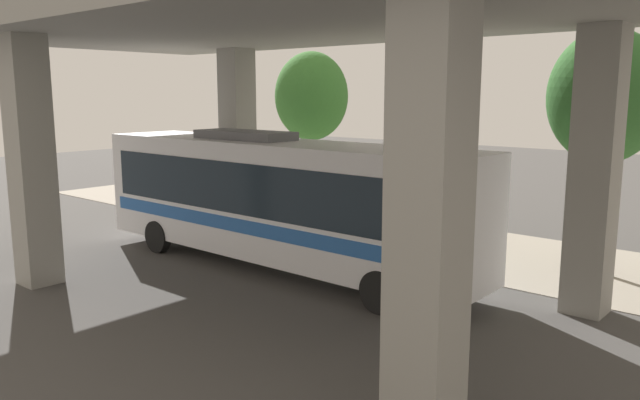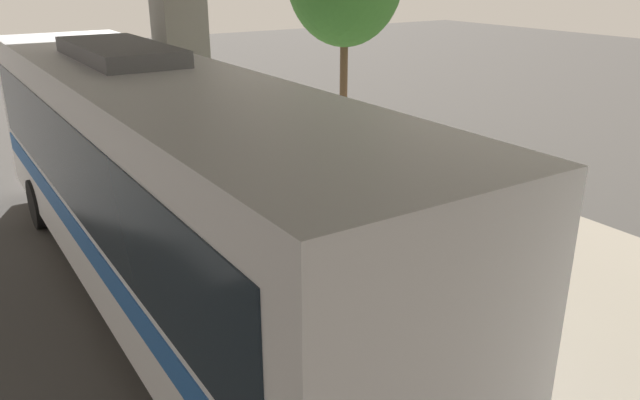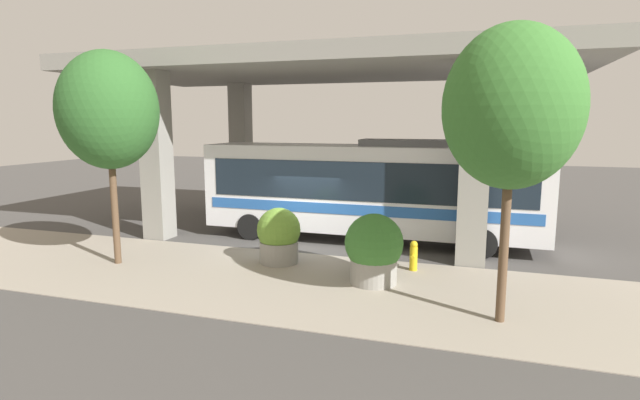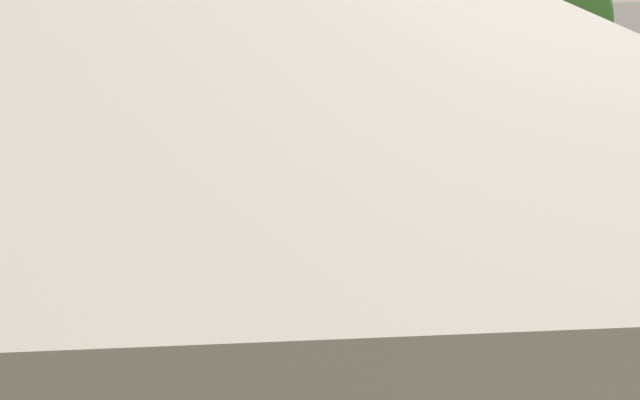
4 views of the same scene
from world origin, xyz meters
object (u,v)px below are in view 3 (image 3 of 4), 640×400
object	(u,v)px
planter_front	(279,236)
street_tree_near	(512,108)
fire_hydrant	(414,256)
bus	(370,187)
planter_middle	(374,249)
street_tree_far	(108,111)

from	to	relation	value
planter_front	street_tree_near	bearing A→B (deg)	-113.38
fire_hydrant	bus	bearing A→B (deg)	32.45
planter_front	planter_middle	distance (m)	3.47
fire_hydrant	street_tree_far	bearing A→B (deg)	103.28
fire_hydrant	planter_front	distance (m)	4.23
planter_front	planter_middle	world-z (taller)	planter_middle
fire_hydrant	planter_front	xyz separation A→B (m)	(-0.46, 4.19, 0.41)
planter_middle	street_tree_near	size ratio (longest dim) A/B	0.30
fire_hydrant	planter_middle	distance (m)	1.86
bus	planter_front	xyz separation A→B (m)	(-3.76, 2.09, -1.19)
street_tree_near	street_tree_far	size ratio (longest dim) A/B	0.99
fire_hydrant	street_tree_near	bearing A→B (deg)	-144.20
bus	street_tree_near	xyz separation A→B (m)	(-6.60, -4.48, 2.68)
planter_middle	street_tree_far	xyz separation A→B (m)	(-0.58, 8.14, 3.81)
street_tree_near	street_tree_far	distance (m)	11.47
street_tree_far	bus	bearing A→B (deg)	-51.94
bus	street_tree_near	world-z (taller)	street_tree_near
fire_hydrant	street_tree_near	xyz separation A→B (m)	(-3.30, -2.38, 4.29)
bus	planter_front	bearing A→B (deg)	150.91
bus	street_tree_near	distance (m)	8.41
street_tree_far	fire_hydrant	bearing A→B (deg)	-76.72
bus	planter_middle	xyz separation A→B (m)	(-4.85, -1.20, -1.09)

